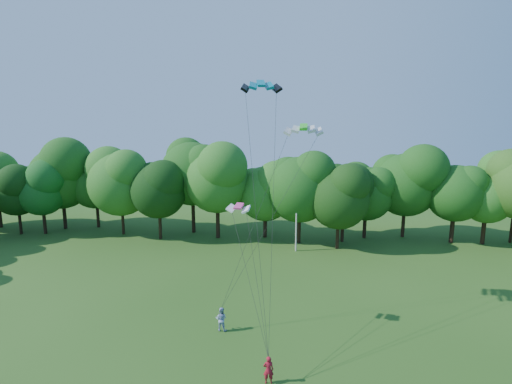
# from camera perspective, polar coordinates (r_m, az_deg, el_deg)

# --- Properties ---
(utility_pole) EXTENTS (1.55, 0.40, 7.82)m
(utility_pole) POSITION_cam_1_polar(r_m,az_deg,el_deg) (49.08, 5.79, -3.91)
(utility_pole) COLOR beige
(utility_pole) RESTS_ON ground
(kite_flyer_left) EXTENTS (0.72, 0.53, 1.81)m
(kite_flyer_left) POSITION_cam_1_polar(r_m,az_deg,el_deg) (27.00, 1.78, -24.05)
(kite_flyer_left) COLOR maroon
(kite_flyer_left) RESTS_ON ground
(kite_flyer_right) EXTENTS (0.99, 0.81, 1.88)m
(kite_flyer_right) POSITION_cam_1_polar(r_m,az_deg,el_deg) (32.44, -5.00, -17.63)
(kite_flyer_right) COLOR #90A1C8
(kite_flyer_right) RESTS_ON ground
(kite_teal) EXTENTS (3.13, 1.86, 0.64)m
(kite_teal) POSITION_cam_1_polar(r_m,az_deg,el_deg) (30.82, 0.71, 15.25)
(kite_teal) COLOR #046D86
(kite_teal) RESTS_ON ground
(kite_green) EXTENTS (3.07, 1.44, 0.56)m
(kite_green) POSITION_cam_1_polar(r_m,az_deg,el_deg) (32.63, 6.82, 9.21)
(kite_green) COLOR #2CD620
(kite_green) RESTS_ON ground
(kite_pink) EXTENTS (1.87, 1.16, 0.37)m
(kite_pink) POSITION_cam_1_polar(r_m,az_deg,el_deg) (29.49, -2.48, -2.02)
(kite_pink) COLOR #D53B84
(kite_pink) RESTS_ON ground
(tree_back_west) EXTENTS (7.25, 7.25, 10.54)m
(tree_back_west) POSITION_cam_1_polar(r_m,az_deg,el_deg) (63.22, -28.35, 0.48)
(tree_back_west) COLOR #311E13
(tree_back_west) RESTS_ON ground
(tree_back_center) EXTENTS (8.16, 8.16, 11.87)m
(tree_back_center) POSITION_cam_1_polar(r_m,az_deg,el_deg) (50.10, 11.80, 0.17)
(tree_back_center) COLOR #342214
(tree_back_center) RESTS_ON ground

